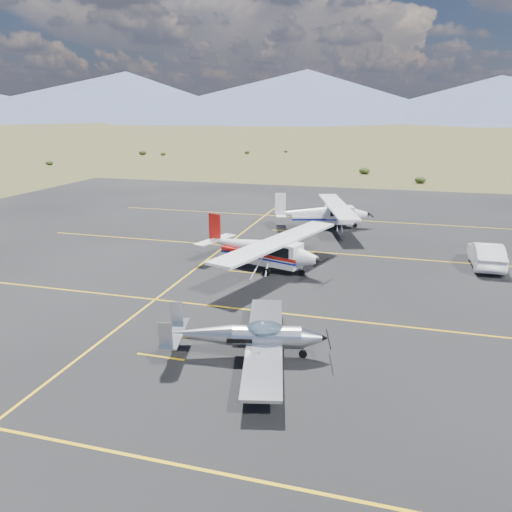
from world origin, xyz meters
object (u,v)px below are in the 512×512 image
at_px(aircraft_low_wing, 248,336).
at_px(sedan, 486,255).
at_px(aircraft_cessna, 262,247).
at_px(aircraft_plain, 323,212).

distance_m(aircraft_low_wing, sedan, 18.45).
bearing_deg(aircraft_low_wing, sedan, 41.57).
distance_m(aircraft_low_wing, aircraft_cessna, 11.40).
distance_m(aircraft_low_wing, aircraft_plain, 22.98).
bearing_deg(aircraft_low_wing, aircraft_plain, 78.08).
bearing_deg(aircraft_plain, aircraft_cessna, -115.59).
bearing_deg(aircraft_plain, aircraft_low_wing, -105.01).
relative_size(aircraft_low_wing, sedan, 1.83).
height_order(aircraft_low_wing, sedan, aircraft_low_wing).
bearing_deg(sedan, aircraft_low_wing, 54.17).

